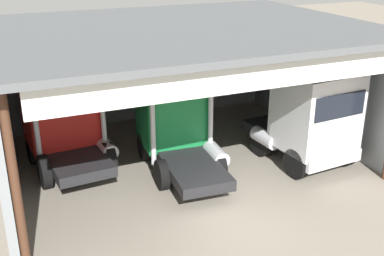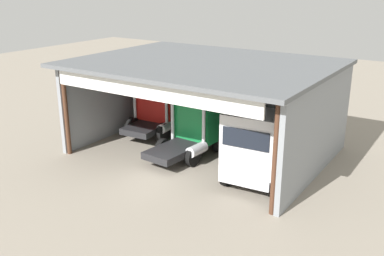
# 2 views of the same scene
# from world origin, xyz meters

# --- Properties ---
(ground_plane) EXTENTS (80.00, 80.00, 0.00)m
(ground_plane) POSITION_xyz_m (0.00, 0.00, 0.00)
(ground_plane) COLOR gray
(ground_plane) RESTS_ON ground
(workshop_shed) EXTENTS (13.05, 10.25, 5.04)m
(workshop_shed) POSITION_xyz_m (0.00, 5.48, 3.49)
(workshop_shed) COLOR gray
(workshop_shed) RESTS_ON ground
(truck_red_yard_outside) EXTENTS (2.90, 4.55, 3.74)m
(truck_red_yard_outside) POSITION_xyz_m (-3.94, 5.74, 1.97)
(truck_red_yard_outside) COLOR red
(truck_red_yard_outside) RESTS_ON ground
(truck_green_center_bay) EXTENTS (2.58, 5.16, 3.62)m
(truck_green_center_bay) POSITION_xyz_m (-0.25, 4.19, 1.84)
(truck_green_center_bay) COLOR #197F3D
(truck_green_center_bay) RESTS_ON ground
(truck_white_center_right_bay) EXTENTS (2.88, 4.57, 3.57)m
(truck_white_center_right_bay) POSITION_xyz_m (4.16, 2.21, 1.85)
(truck_white_center_right_bay) COLOR white
(truck_white_center_right_bay) RESTS_ON ground
(oil_drum) EXTENTS (0.58, 0.58, 0.87)m
(oil_drum) POSITION_xyz_m (1.81, 8.71, 0.43)
(oil_drum) COLOR gold
(oil_drum) RESTS_ON ground
(tool_cart) EXTENTS (0.90, 0.60, 1.00)m
(tool_cart) POSITION_xyz_m (1.77, 8.50, 0.50)
(tool_cart) COLOR #1E59A5
(tool_cart) RESTS_ON ground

